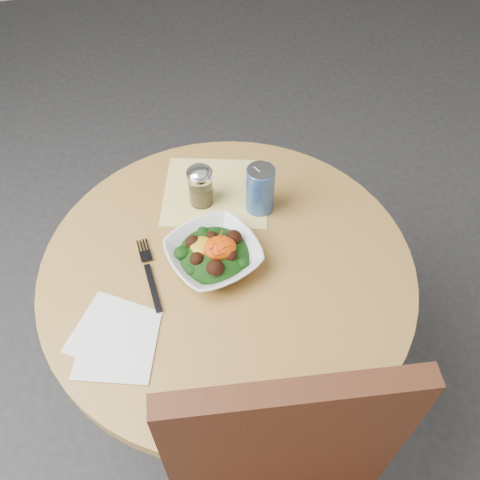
{
  "coord_description": "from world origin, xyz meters",
  "views": [
    {
      "loc": [
        -0.15,
        -0.73,
        1.79
      ],
      "look_at": [
        0.04,
        0.03,
        0.81
      ],
      "focal_mm": 40.0,
      "sensor_mm": 36.0,
      "label": 1
    }
  ],
  "objects": [
    {
      "name": "ground",
      "position": [
        0.0,
        0.0,
        0.0
      ],
      "size": [
        6.0,
        6.0,
        0.0
      ],
      "primitive_type": "plane",
      "color": "#2B2B2D",
      "rests_on": "ground"
    },
    {
      "name": "table",
      "position": [
        0.0,
        0.0,
        0.55
      ],
      "size": [
        0.9,
        0.9,
        0.75
      ],
      "color": "black",
      "rests_on": "ground"
    },
    {
      "name": "cloth_napkin",
      "position": [
        0.03,
        0.25,
        0.75
      ],
      "size": [
        0.33,
        0.32,
        0.0
      ],
      "primitive_type": "cube",
      "rotation": [
        0.0,
        0.0,
        -0.28
      ],
      "color": "#EAB70C",
      "rests_on": "table"
    },
    {
      "name": "paper_napkins",
      "position": [
        -0.28,
        -0.13,
        0.75
      ],
      "size": [
        0.23,
        0.26,
        0.0
      ],
      "color": "white",
      "rests_on": "table"
    },
    {
      "name": "salad_bowl",
      "position": [
        -0.03,
        0.02,
        0.78
      ],
      "size": [
        0.27,
        0.27,
        0.08
      ],
      "color": "white",
      "rests_on": "table"
    },
    {
      "name": "fork",
      "position": [
        -0.18,
        0.03,
        0.76
      ],
      "size": [
        0.03,
        0.22,
        0.0
      ],
      "color": "black",
      "rests_on": "table"
    },
    {
      "name": "spice_shaker",
      "position": [
        -0.02,
        0.22,
        0.81
      ],
      "size": [
        0.07,
        0.07,
        0.12
      ],
      "color": "silver",
      "rests_on": "table"
    },
    {
      "name": "beverage_can",
      "position": [
        0.12,
        0.17,
        0.82
      ],
      "size": [
        0.07,
        0.07,
        0.14
      ],
      "color": "navy",
      "rests_on": "table"
    }
  ]
}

